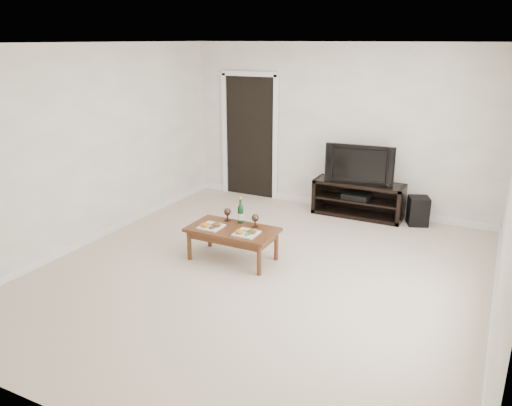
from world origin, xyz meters
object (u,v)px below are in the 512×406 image
object	(u,v)px
media_console	(358,199)
coffee_table	(233,244)
subwoofer	(418,211)
television	(361,163)

from	to	relation	value
media_console	coffee_table	bearing A→B (deg)	-112.31
coffee_table	subwoofer	bearing A→B (deg)	51.49
television	media_console	bearing A→B (deg)	0.00
media_console	subwoofer	size ratio (longest dim) A/B	3.22
subwoofer	coffee_table	xyz separation A→B (m)	(-1.85, -2.32, -0.00)
subwoofer	television	bearing A→B (deg)	160.08
media_console	television	bearing A→B (deg)	0.00
television	subwoofer	size ratio (longest dim) A/B	2.42
subwoofer	media_console	bearing A→B (deg)	160.08
media_console	television	xyz separation A→B (m)	(0.00, 0.00, 0.57)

